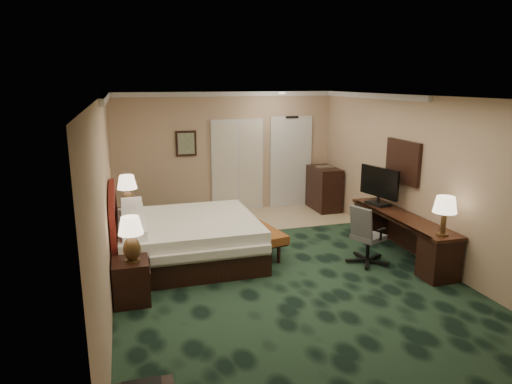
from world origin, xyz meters
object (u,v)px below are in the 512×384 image
object	(u,v)px
bed	(189,240)
lamp_far	(128,193)
nightstand_far	(128,227)
bed_bench	(258,239)
minibar	(324,189)
nightstand_near	(131,281)
tv	(379,186)
desk_chair	(369,234)
lamp_near	(131,239)
desk	(401,236)

from	to	relation	value
bed	lamp_far	distance (m)	1.57
nightstand_far	bed_bench	distance (m)	2.44
minibar	bed_bench	bearing A→B (deg)	-135.68
bed	bed_bench	bearing A→B (deg)	1.05
nightstand_near	nightstand_far	distance (m)	2.42
tv	desk_chair	size ratio (longest dim) A/B	0.91
nightstand_near	bed_bench	world-z (taller)	nightstand_near
tv	lamp_near	bearing A→B (deg)	-177.87
nightstand_near	nightstand_far	world-z (taller)	nightstand_far
lamp_near	nightstand_near	bearing A→B (deg)	129.39
bed_bench	tv	world-z (taller)	tv
tv	lamp_far	bearing A→B (deg)	151.08
lamp_far	bed_bench	bearing A→B (deg)	-27.20
minibar	desk	bearing A→B (deg)	-89.54
nightstand_near	desk	size ratio (longest dim) A/B	0.24
desk	desk_chair	size ratio (longest dim) A/B	2.51
lamp_far	desk	size ratio (longest dim) A/B	0.27
nightstand_near	desk_chair	distance (m)	3.78
nightstand_far	lamp_near	distance (m)	2.54
nightstand_near	lamp_near	bearing A→B (deg)	-50.61
lamp_far	minibar	bearing A→B (deg)	14.15
nightstand_near	bed_bench	size ratio (longest dim) A/B	0.44
minibar	bed	bearing A→B (deg)	-147.32
nightstand_near	tv	size ratio (longest dim) A/B	0.66
desk	tv	xyz separation A→B (m)	(-0.03, 0.72, 0.71)
bed	desk_chair	distance (m)	2.97
lamp_near	tv	xyz separation A→B (m)	(4.38, 1.20, 0.17)
desk_chair	minibar	world-z (taller)	minibar
lamp_far	tv	bearing A→B (deg)	-15.73
nightstand_near	tv	xyz separation A→B (m)	(4.42, 1.15, 0.77)
nightstand_far	lamp_near	xyz separation A→B (m)	(0.03, -2.47, 0.59)
nightstand_far	lamp_far	bearing A→B (deg)	-48.68
nightstand_near	nightstand_far	size ratio (longest dim) A/B	0.95
nightstand_far	tv	bearing A→B (deg)	-16.02
nightstand_far	lamp_far	size ratio (longest dim) A/B	0.94
bed	lamp_near	world-z (taller)	lamp_near
bed_bench	nightstand_near	bearing A→B (deg)	-160.61
nightstand_far	desk_chair	distance (m)	4.31
bed	tv	bearing A→B (deg)	-1.90
bed_bench	desk	world-z (taller)	desk
desk_chair	nightstand_near	bearing A→B (deg)	161.45
nightstand_near	desk	world-z (taller)	desk
nightstand_near	lamp_far	distance (m)	2.48
minibar	lamp_near	bearing A→B (deg)	-141.12
bed_bench	desk_chair	world-z (taller)	desk_chair
lamp_far	tv	xyz separation A→B (m)	(4.38, -1.23, 0.12)
nightstand_near	desk_chair	xyz separation A→B (m)	(3.76, 0.31, 0.20)
nightstand_near	desk_chair	size ratio (longest dim) A/B	0.60
minibar	nightstand_near	bearing A→B (deg)	-141.73
nightstand_far	desk	size ratio (longest dim) A/B	0.25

